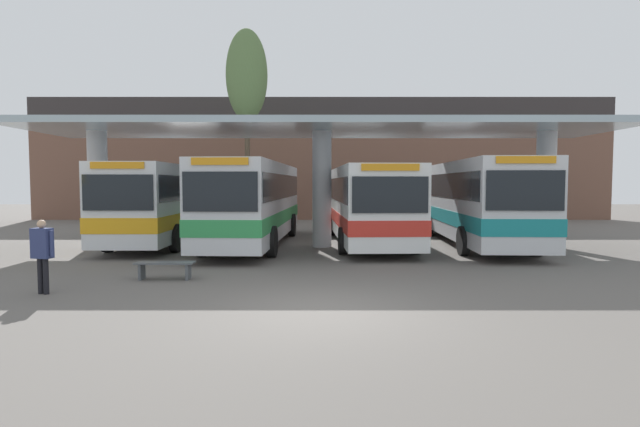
{
  "coord_description": "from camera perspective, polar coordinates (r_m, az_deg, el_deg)",
  "views": [
    {
      "loc": [
        -0.07,
        -9.67,
        2.52
      ],
      "look_at": [
        0.0,
        5.5,
        1.6
      ],
      "focal_mm": 28.0,
      "sensor_mm": 36.0,
      "label": 1
    }
  ],
  "objects": [
    {
      "name": "ground_plane",
      "position": [
        9.99,
        0.16,
        -11.14
      ],
      "size": [
        100.0,
        100.0,
        0.0
      ],
      "primitive_type": "plane",
      "color": "#605B56"
    },
    {
      "name": "townhouse_backdrop",
      "position": [
        34.6,
        -0.16,
        7.39
      ],
      "size": [
        40.0,
        0.58,
        8.38
      ],
      "color": "brown",
      "rests_on": "ground_plane"
    },
    {
      "name": "station_canopy",
      "position": [
        19.74,
        -0.06,
        8.39
      ],
      "size": [
        22.65,
        5.95,
        4.79
      ],
      "color": "silver",
      "rests_on": "ground_plane"
    },
    {
      "name": "transit_bus_left_bay",
      "position": [
        22.4,
        -17.16,
        1.51
      ],
      "size": [
        2.76,
        10.82,
        3.24
      ],
      "rotation": [
        0.0,
        0.0,
        3.14
      ],
      "color": "silver",
      "rests_on": "ground_plane"
    },
    {
      "name": "transit_bus_center_bay",
      "position": [
        20.63,
        -7.76,
        1.59
      ],
      "size": [
        3.07,
        11.59,
        3.31
      ],
      "rotation": [
        0.0,
        0.0,
        3.09
      ],
      "color": "silver",
      "rests_on": "ground_plane"
    },
    {
      "name": "transit_bus_right_bay",
      "position": [
        21.07,
        5.08,
        1.4
      ],
      "size": [
        3.15,
        11.14,
        3.16
      ],
      "rotation": [
        0.0,
        0.0,
        3.18
      ],
      "color": "white",
      "rests_on": "ground_plane"
    },
    {
      "name": "transit_bus_far_right_bay",
      "position": [
        21.81,
        16.84,
        1.63
      ],
      "size": [
        3.14,
        11.88,
        3.37
      ],
      "rotation": [
        0.0,
        0.0,
        3.1
      ],
      "color": "silver",
      "rests_on": "ground_plane"
    },
    {
      "name": "waiting_bench_near_pillar",
      "position": [
        13.75,
        -17.58,
        -5.83
      ],
      "size": [
        1.53,
        0.44,
        0.46
      ],
      "color": "#4C5156",
      "rests_on": "ground_plane"
    },
    {
      "name": "pedestrian_waiting",
      "position": [
        12.97,
        -29.44,
        -3.56
      ],
      "size": [
        0.62,
        0.35,
        1.7
      ],
      "rotation": [
        0.0,
        0.0,
        -0.27
      ],
      "color": "black",
      "rests_on": "ground_plane"
    },
    {
      "name": "poplar_tree_behind_left",
      "position": [
        29.65,
        -8.66,
        15.18
      ],
      "size": [
        2.36,
        2.36,
        11.26
      ],
      "color": "#473A2B",
      "rests_on": "ground_plane"
    },
    {
      "name": "parked_car_street",
      "position": [
        30.83,
        -12.99,
        0.73
      ],
      "size": [
        4.45,
        2.04,
        2.3
      ],
      "rotation": [
        0.0,
        0.0,
        -0.0
      ],
      "color": "maroon",
      "rests_on": "ground_plane"
    }
  ]
}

